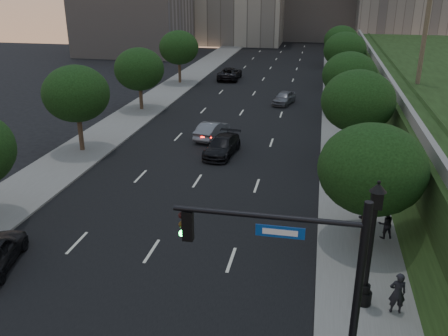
% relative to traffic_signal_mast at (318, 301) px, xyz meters
% --- Properties ---
extents(ground, '(160.00, 160.00, 0.00)m').
position_rel_traffic_signal_mast_xyz_m(ground, '(-7.95, 2.28, -3.67)').
color(ground, black).
rests_on(ground, ground).
extents(road_surface, '(16.00, 140.00, 0.02)m').
position_rel_traffic_signal_mast_xyz_m(road_surface, '(-7.95, 32.28, -3.66)').
color(road_surface, black).
rests_on(road_surface, ground).
extents(sidewalk_right, '(4.50, 140.00, 0.15)m').
position_rel_traffic_signal_mast_xyz_m(sidewalk_right, '(2.30, 32.28, -3.60)').
color(sidewalk_right, slate).
rests_on(sidewalk_right, ground).
extents(sidewalk_left, '(4.50, 140.00, 0.15)m').
position_rel_traffic_signal_mast_xyz_m(sidewalk_left, '(-18.20, 32.28, -3.60)').
color(sidewalk_left, slate).
rests_on(sidewalk_left, ground).
extents(parapet_wall, '(0.35, 90.00, 0.70)m').
position_rel_traffic_signal_mast_xyz_m(parapet_wall, '(5.55, 30.28, 0.68)').
color(parapet_wall, slate).
rests_on(parapet_wall, embankment).
extents(office_block_filler, '(18.00, 16.00, 14.00)m').
position_rel_traffic_signal_mast_xyz_m(office_block_filler, '(-33.95, 72.28, 3.33)').
color(office_block_filler, gray).
rests_on(office_block_filler, ground).
extents(tree_right_a, '(5.20, 5.20, 6.24)m').
position_rel_traffic_signal_mast_xyz_m(tree_right_a, '(2.35, 10.28, 0.35)').
color(tree_right_a, '#38281C').
rests_on(tree_right_a, ground).
extents(tree_right_b, '(5.20, 5.20, 6.74)m').
position_rel_traffic_signal_mast_xyz_m(tree_right_b, '(2.35, 22.28, 0.84)').
color(tree_right_b, '#38281C').
rests_on(tree_right_b, ground).
extents(tree_right_c, '(5.20, 5.20, 6.24)m').
position_rel_traffic_signal_mast_xyz_m(tree_right_c, '(2.35, 35.28, 0.35)').
color(tree_right_c, '#38281C').
rests_on(tree_right_c, ground).
extents(tree_right_d, '(5.20, 5.20, 6.74)m').
position_rel_traffic_signal_mast_xyz_m(tree_right_d, '(2.35, 49.28, 0.84)').
color(tree_right_d, '#38281C').
rests_on(tree_right_d, ground).
extents(tree_right_e, '(5.20, 5.20, 6.24)m').
position_rel_traffic_signal_mast_xyz_m(tree_right_e, '(2.35, 64.28, 0.35)').
color(tree_right_e, '#38281C').
rests_on(tree_right_e, ground).
extents(tree_left_b, '(5.00, 5.00, 6.71)m').
position_rel_traffic_signal_mast_xyz_m(tree_left_b, '(-18.25, 20.28, 0.90)').
color(tree_left_b, '#38281C').
rests_on(tree_left_b, ground).
extents(tree_left_c, '(5.00, 5.00, 6.34)m').
position_rel_traffic_signal_mast_xyz_m(tree_left_c, '(-18.25, 33.28, 0.53)').
color(tree_left_c, '#38281C').
rests_on(tree_left_c, ground).
extents(tree_left_d, '(5.00, 5.00, 6.71)m').
position_rel_traffic_signal_mast_xyz_m(tree_left_d, '(-18.25, 47.28, 0.90)').
color(tree_left_d, '#38281C').
rests_on(tree_left_d, ground).
extents(traffic_signal_mast, '(5.68, 0.56, 7.00)m').
position_rel_traffic_signal_mast_xyz_m(traffic_signal_mast, '(0.00, 0.00, 0.00)').
color(traffic_signal_mast, black).
rests_on(traffic_signal_mast, ground).
extents(street_lamp, '(0.64, 0.64, 5.62)m').
position_rel_traffic_signal_mast_xyz_m(street_lamp, '(1.99, 4.97, -1.04)').
color(street_lamp, black).
rests_on(street_lamp, ground).
extents(sedan_mid_left, '(2.35, 4.61, 1.45)m').
position_rel_traffic_signal_mast_xyz_m(sedan_mid_left, '(-9.03, 25.52, -2.95)').
color(sedan_mid_left, slate).
rests_on(sedan_mid_left, ground).
extents(sedan_far_left, '(2.80, 5.89, 1.62)m').
position_rel_traffic_signal_mast_xyz_m(sedan_far_left, '(-12.40, 51.24, -2.86)').
color(sedan_far_left, black).
rests_on(sedan_far_left, ground).
extents(sedan_near_right, '(2.47, 5.05, 1.42)m').
position_rel_traffic_signal_mast_xyz_m(sedan_near_right, '(-7.37, 21.69, -2.96)').
color(sedan_near_right, black).
rests_on(sedan_near_right, ground).
extents(sedan_far_right, '(2.59, 4.44, 1.42)m').
position_rel_traffic_signal_mast_xyz_m(sedan_far_right, '(-4.05, 38.78, -2.96)').
color(sedan_far_right, slate).
rests_on(sedan_far_right, ground).
extents(pedestrian_a, '(0.69, 0.48, 1.80)m').
position_rel_traffic_signal_mast_xyz_m(pedestrian_a, '(3.18, 4.67, -2.62)').
color(pedestrian_a, black).
rests_on(pedestrian_a, sidewalk_right).
extents(pedestrian_b, '(0.91, 0.80, 1.59)m').
position_rel_traffic_signal_mast_xyz_m(pedestrian_b, '(3.40, 10.72, -2.73)').
color(pedestrian_b, black).
rests_on(pedestrian_b, sidewalk_right).
extents(pedestrian_c, '(1.05, 0.85, 1.67)m').
position_rel_traffic_signal_mast_xyz_m(pedestrian_c, '(2.51, 12.71, -2.69)').
color(pedestrian_c, black).
rests_on(pedestrian_c, sidewalk_right).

